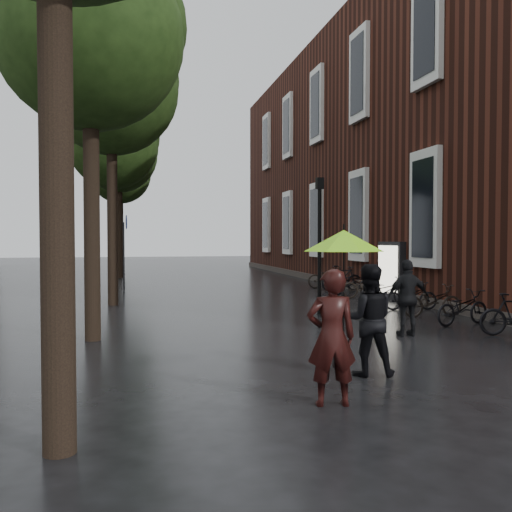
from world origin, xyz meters
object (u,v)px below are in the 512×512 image
object	(u,v)px
pedestrian_walking	(408,298)
lamp_post	(320,232)
person_burgundy	(331,337)
person_black	(368,320)
parked_bicycles	(392,291)
ad_lightbox	(392,271)

from	to	relation	value
pedestrian_walking	lamp_post	xyz separation A→B (m)	(-0.74, 3.52, 1.45)
person_burgundy	person_black	size ratio (longest dim) A/B	1.01
lamp_post	pedestrian_walking	bearing A→B (deg)	-78.09
parked_bicycles	person_black	bearing A→B (deg)	-119.25
pedestrian_walking	person_black	bearing A→B (deg)	54.87
person_black	pedestrian_walking	size ratio (longest dim) A/B	1.03
parked_bicycles	lamp_post	bearing A→B (deg)	-153.22
lamp_post	parked_bicycles	bearing A→B (deg)	26.78
person_burgundy	ad_lightbox	distance (m)	12.28
pedestrian_walking	ad_lightbox	bearing A→B (deg)	-111.58
person_burgundy	lamp_post	distance (m)	8.25
pedestrian_walking	parked_bicycles	size ratio (longest dim) A/B	0.12
person_burgundy	person_black	world-z (taller)	person_burgundy
pedestrian_walking	ad_lightbox	distance (m)	7.03
person_black	pedestrian_walking	distance (m)	3.66
person_burgundy	parked_bicycles	size ratio (longest dim) A/B	0.13
pedestrian_walking	parked_bicycles	world-z (taller)	pedestrian_walking
person_black	pedestrian_walking	world-z (taller)	person_black
parked_bicycles	ad_lightbox	xyz separation A→B (m)	(0.71, 1.42, 0.54)
person_burgundy	pedestrian_walking	size ratio (longest dim) A/B	1.04
pedestrian_walking	parked_bicycles	bearing A→B (deg)	-110.91
person_burgundy	pedestrian_walking	world-z (taller)	person_burgundy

